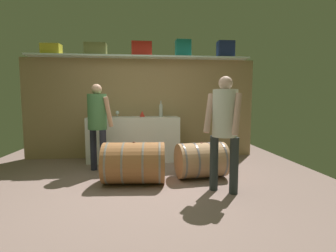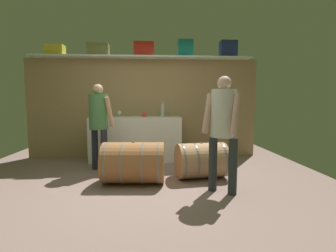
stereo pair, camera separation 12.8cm
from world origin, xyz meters
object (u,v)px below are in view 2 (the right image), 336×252
toolcase_teal (185,49)px  wine_barrel_near (134,163)px  work_cabinet (136,139)px  wine_bottle_green (96,110)px  visitor_tasting (223,122)px  wine_glass (119,113)px  winemaker_pouring (99,118)px  wine_barrel_far (201,160)px  toolcase_navy (228,49)px  toolcase_olive (98,50)px  toolcase_yellow (55,50)px  toolcase_red (144,49)px  red_funnel (144,114)px  wine_bottle_clear (163,110)px

toolcase_teal → wine_barrel_near: size_ratio=0.37×
work_cabinet → wine_bottle_green: (-0.83, 0.11, 0.59)m
wine_bottle_green → visitor_tasting: bearing=-44.5°
wine_glass → winemaker_pouring: (-0.26, -0.78, -0.06)m
wine_bottle_green → work_cabinet: bearing=-7.7°
wine_barrel_far → visitor_tasting: visitor_tasting is taller
wine_barrel_far → visitor_tasting: 0.97m
toolcase_navy → wine_barrel_near: 3.27m
toolcase_olive → wine_barrel_near: bearing=-64.4°
toolcase_olive → work_cabinet: (0.77, -0.20, -1.84)m
toolcase_yellow → work_cabinet: (1.65, -0.20, -1.83)m
wine_barrel_far → toolcase_yellow: bearing=144.2°
toolcase_yellow → toolcase_navy: size_ratio=1.08×
toolcase_red → red_funnel: size_ratio=3.43×
wine_barrel_near → wine_glass: bearing=108.1°
toolcase_teal → visitor_tasting: size_ratio=0.22×
winemaker_pouring → visitor_tasting: visitor_tasting is taller
toolcase_yellow → winemaker_pouring: 1.95m
toolcase_olive → visitor_tasting: size_ratio=0.28×
toolcase_yellow → wine_bottle_green: bearing=-2.8°
wine_bottle_green → wine_glass: (0.50, -0.09, -0.05)m
wine_barrel_near → winemaker_pouring: 1.16m
toolcase_teal → wine_bottle_green: bearing=-179.4°
toolcase_teal → winemaker_pouring: size_ratio=0.23×
work_cabinet → winemaker_pouring: winemaker_pouring is taller
toolcase_teal → wine_barrel_near: 2.82m
toolcase_teal → toolcase_navy: size_ratio=1.01×
toolcase_red → wine_bottle_green: size_ratio=1.36×
toolcase_navy → winemaker_pouring: 3.08m
toolcase_teal → wine_bottle_clear: bearing=-159.7°
toolcase_red → visitor_tasting: 2.78m
toolcase_navy → winemaker_pouring: toolcase_navy is taller
work_cabinet → visitor_tasting: 2.41m
toolcase_olive → wine_bottle_clear: (1.33, -0.20, -1.24)m
wine_barrel_near → wine_barrel_far: bearing=13.9°
wine_barrel_far → winemaker_pouring: winemaker_pouring is taller
wine_glass → wine_barrel_far: size_ratio=0.15×
toolcase_red → red_funnel: 1.35m
wine_barrel_near → winemaker_pouring: size_ratio=0.62×
wine_glass → wine_barrel_near: size_ratio=0.13×
wine_bottle_green → wine_glass: wine_bottle_green is taller
toolcase_olive → visitor_tasting: toolcase_olive is taller
work_cabinet → red_funnel: size_ratio=15.29×
toolcase_red → wine_bottle_clear: bearing=-28.4°
toolcase_navy → work_cabinet: size_ratio=0.19×
work_cabinet → visitor_tasting: bearing=-56.9°
toolcase_teal → wine_bottle_green: (-1.89, -0.08, -1.30)m
toolcase_olive → wine_glass: bearing=-22.3°
toolcase_navy → wine_glass: size_ratio=2.71×
work_cabinet → wine_barrel_far: (1.13, -1.29, -0.17)m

